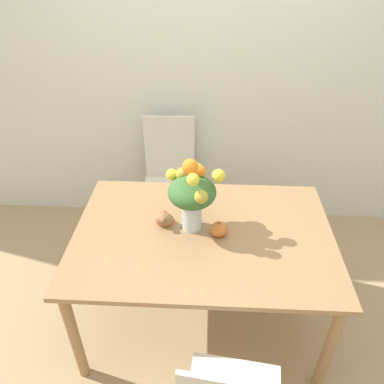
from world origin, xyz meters
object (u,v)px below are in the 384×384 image
object	(u,v)px
flower_vase	(192,194)
pumpkin	(219,229)
turkey_figurine	(165,217)
dining_chair_near_window	(170,179)

from	to	relation	value
flower_vase	pumpkin	world-z (taller)	flower_vase
pumpkin	turkey_figurine	size ratio (longest dim) A/B	0.69
flower_vase	pumpkin	size ratio (longest dim) A/B	4.57
flower_vase	turkey_figurine	distance (m)	0.25
pumpkin	dining_chair_near_window	distance (m)	1.03
dining_chair_near_window	turkey_figurine	bearing A→B (deg)	-87.97
pumpkin	turkey_figurine	distance (m)	0.33
turkey_figurine	flower_vase	bearing A→B (deg)	-7.24
flower_vase	pumpkin	distance (m)	0.26
flower_vase	pumpkin	bearing A→B (deg)	-22.55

